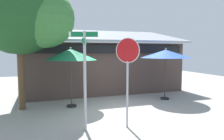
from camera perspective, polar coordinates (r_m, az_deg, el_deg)
ground_plane at (r=9.18m, az=1.23°, el=-11.02°), size 28.00×28.00×0.10m
cafe_building at (r=13.51m, az=-2.85°, el=1.26°), size 9.74×4.85×4.02m
street_sign_post at (r=6.57m, az=-7.46°, el=-0.24°), size 0.85×0.79×3.13m
stop_sign at (r=6.77m, az=4.25°, el=1.40°), size 0.60×0.57×2.94m
patio_umbrella_forest_green_left at (r=9.43m, az=-11.17°, el=4.10°), size 2.29×2.29×2.68m
patio_umbrella_royal_blue_center at (r=11.08m, az=14.43°, el=4.22°), size 2.57×2.57×2.64m
shade_tree at (r=9.68m, az=-22.81°, el=14.39°), size 4.09×3.72×6.07m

